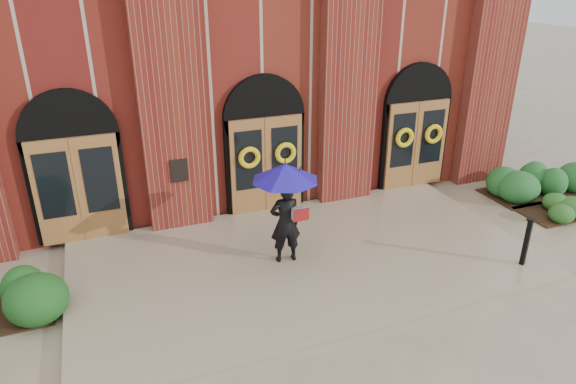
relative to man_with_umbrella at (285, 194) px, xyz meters
name	(u,v)px	position (x,y,z in m)	size (l,w,h in m)	color
ground	(307,264)	(0.45, -0.13, -1.73)	(90.00, 90.00, 0.00)	gray
landing	(304,258)	(0.45, 0.02, -1.65)	(10.00, 5.30, 0.15)	gray
church_building	(208,48)	(0.45, 8.65, 1.77)	(16.20, 12.53, 7.00)	maroon
man_with_umbrella	(285,194)	(0.00, 0.00, 0.00)	(1.53, 1.53, 2.25)	black
metal_post	(527,241)	(4.72, -2.01, -1.00)	(0.19, 0.19, 1.10)	black
hedge_wall_right	(544,178)	(8.45, 1.11, -1.32)	(3.20, 1.28, 0.82)	#1D5422
hedge_front_right	(550,207)	(7.45, -0.13, -1.50)	(1.27, 1.09, 0.45)	#25541E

